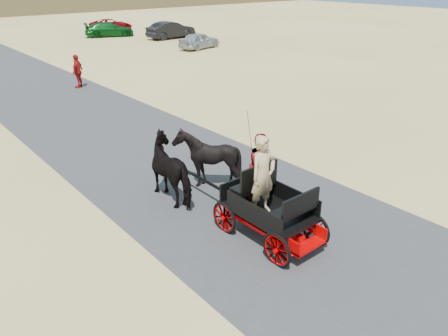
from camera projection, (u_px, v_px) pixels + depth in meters
ground at (258, 214)px, 11.10m from camera, size 140.00×140.00×0.00m
road at (258, 213)px, 11.10m from camera, size 6.00×140.00×0.01m
carriage at (269, 223)px, 9.98m from camera, size 1.30×2.40×0.72m
horse_left at (174, 169)px, 11.56m from camera, size 0.91×2.01×1.70m
horse_right at (207, 158)px, 12.20m from camera, size 1.37×1.54×1.70m
driver_man at (263, 175)px, 9.38m from camera, size 0.66×0.43×1.80m
passenger_woman at (262, 166)px, 10.10m from camera, size 0.77×0.60×1.58m
pedestrian at (78, 71)px, 22.76m from camera, size 1.03×0.99×1.73m
car_a at (199, 40)px, 34.39m from camera, size 3.97×2.31×1.27m
car_b at (171, 30)px, 39.63m from camera, size 4.59×1.79×1.49m
car_c at (109, 29)px, 40.80m from camera, size 4.79×3.23×1.29m
car_d at (111, 25)px, 44.77m from camera, size 4.58×2.80×1.19m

